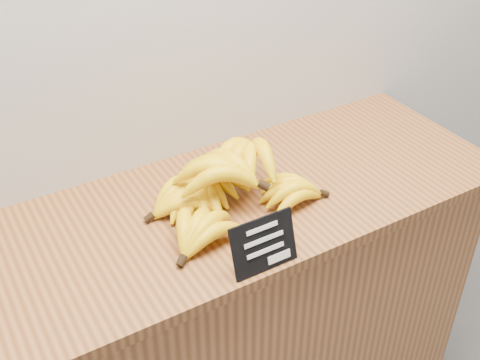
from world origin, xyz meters
name	(u,v)px	position (x,y,z in m)	size (l,w,h in m)	color
counter	(231,332)	(0.06, 2.75, 0.45)	(1.34, 0.50, 0.90)	#A36534
counter_top	(230,205)	(0.06, 2.75, 0.92)	(1.43, 0.54, 0.03)	brown
chalkboard_sign	(264,244)	(0.01, 2.51, 0.99)	(0.15, 0.01, 0.12)	black
banana_pile	(222,187)	(0.04, 2.74, 0.98)	(0.44, 0.35, 0.13)	yellow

